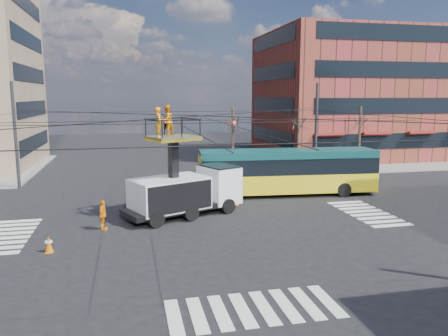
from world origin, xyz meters
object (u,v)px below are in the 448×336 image
worker_ground (103,215)px  traffic_cone (49,244)px  flagger (236,192)px  utility_truck (186,180)px  city_bus (287,171)px

worker_ground → traffic_cone: bearing=154.0°
worker_ground → flagger: bearing=-55.1°
utility_truck → flagger: size_ratio=4.02×
traffic_cone → flagger: bearing=31.9°
traffic_cone → worker_ground: bearing=52.5°
traffic_cone → city_bus: bearing=30.7°
city_bus → utility_truck: bearing=-149.1°
traffic_cone → worker_ground: (2.22, 2.90, 0.41)m
utility_truck → flagger: utility_truck is taller
worker_ground → flagger: (8.04, 3.48, 0.11)m
flagger → traffic_cone: bearing=-69.9°
utility_truck → traffic_cone: 8.55m
utility_truck → city_bus: bearing=1.9°
utility_truck → worker_ground: size_ratio=4.58×
city_bus → traffic_cone: 16.98m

